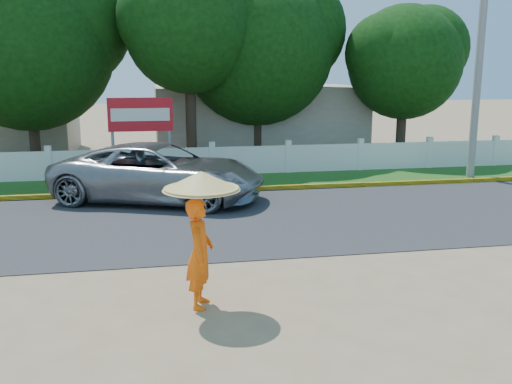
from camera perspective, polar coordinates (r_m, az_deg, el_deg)
ground at (r=11.42m, az=1.86°, el=-8.49°), size 120.00×120.00×0.00m
road at (r=15.64m, az=-1.68°, el=-2.72°), size 60.00×7.00×0.02m
grass_verge at (r=20.71m, az=-3.94°, el=0.98°), size 60.00×3.50×0.03m
curb at (r=19.04m, az=-3.34°, el=0.20°), size 40.00×0.18×0.16m
fence at (r=22.03m, az=-4.40°, el=3.07°), size 40.00×0.10×1.10m
building_near at (r=29.03m, az=0.02°, el=7.39°), size 10.00×6.00×3.20m
utility_pole at (r=22.76m, az=21.46°, el=12.57°), size 0.28×0.28×9.01m
vehicle at (r=17.88m, az=-9.67°, el=1.93°), size 7.11×5.13×1.80m
monk_with_parasol at (r=9.66m, az=-5.58°, el=-2.77°), size 1.31×1.31×2.38m
billboard at (r=22.81m, az=-11.46°, el=7.20°), size 2.50×0.13×2.95m
tree_row at (r=24.79m, az=-11.50°, el=13.89°), size 28.12×8.04×8.51m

